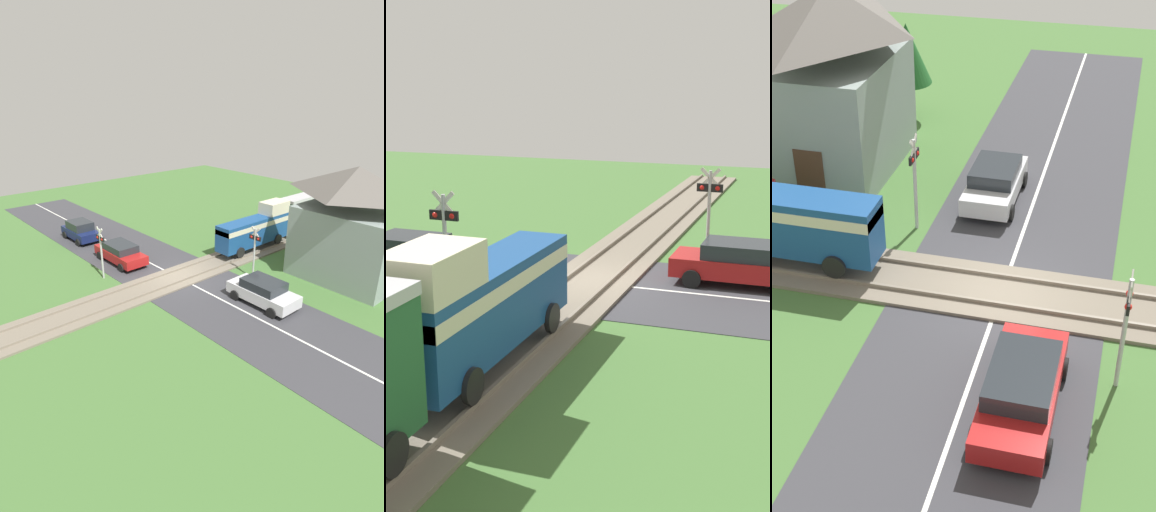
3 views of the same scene
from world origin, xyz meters
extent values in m
plane|color=#426B33|center=(0.00, 0.00, 0.00)|extent=(60.00, 60.00, 0.00)
cube|color=#38383D|center=(0.00, 0.00, 0.01)|extent=(48.00, 6.40, 0.02)
cube|color=silver|center=(0.00, 0.00, 0.02)|extent=(48.00, 0.12, 0.00)
cube|color=#756B5B|center=(0.00, 0.00, 0.06)|extent=(2.80, 48.00, 0.12)
cube|color=slate|center=(-0.72, 0.00, 0.18)|extent=(0.10, 48.00, 0.12)
cube|color=slate|center=(0.72, 0.00, 0.18)|extent=(0.10, 48.00, 0.12)
cube|color=navy|center=(0.00, 7.19, 1.57)|extent=(1.35, 6.63, 1.90)
cube|color=beige|center=(0.00, 7.19, 2.09)|extent=(1.37, 6.63, 0.36)
cylinder|color=black|center=(-0.72, 5.07, 0.62)|extent=(0.14, 0.76, 0.76)
cylinder|color=black|center=(0.72, 5.07, 0.62)|extent=(0.14, 0.76, 0.76)
cube|color=#A81919|center=(-4.58, -1.44, 0.60)|extent=(4.34, 1.72, 0.61)
cube|color=#23282D|center=(-4.58, -1.44, 1.16)|extent=(2.39, 1.58, 0.49)
cylinder|color=black|center=(-3.17, -0.58, 0.30)|extent=(0.60, 0.18, 0.60)
cylinder|color=black|center=(-3.17, -2.30, 0.30)|extent=(0.60, 0.18, 0.60)
cylinder|color=black|center=(-5.99, -0.58, 0.30)|extent=(0.60, 0.18, 0.60)
cylinder|color=black|center=(-5.99, -2.30, 0.30)|extent=(0.60, 0.18, 0.60)
cube|color=silver|center=(5.73, 1.44, 0.62)|extent=(4.04, 1.72, 0.64)
cube|color=#23282D|center=(5.73, 1.44, 1.20)|extent=(2.22, 1.58, 0.51)
cylinder|color=black|center=(4.42, 0.58, 0.30)|extent=(0.60, 0.18, 0.60)
cylinder|color=black|center=(4.42, 2.30, 0.30)|extent=(0.60, 0.18, 0.60)
cylinder|color=black|center=(7.04, 0.58, 0.30)|extent=(0.60, 0.18, 0.60)
cylinder|color=black|center=(7.04, 2.30, 0.30)|extent=(0.60, 0.18, 0.60)
cylinder|color=#B7B7B7|center=(-3.11, -3.65, 1.66)|extent=(0.12, 0.12, 3.32)
cube|color=black|center=(-3.11, -3.65, 2.72)|extent=(0.90, 0.08, 0.28)
sphere|color=red|center=(-3.38, -3.65, 2.72)|extent=(0.18, 0.18, 0.18)
sphere|color=red|center=(-2.84, -3.65, 2.72)|extent=(0.18, 0.18, 0.18)
cube|color=silver|center=(-3.11, -3.65, 3.07)|extent=(0.72, 0.04, 0.72)
cube|color=silver|center=(-3.11, -3.65, 3.07)|extent=(0.72, 0.04, 0.72)
cylinder|color=#B7B7B7|center=(3.11, 3.65, 1.66)|extent=(0.12, 0.12, 3.32)
cube|color=black|center=(3.11, 3.65, 2.72)|extent=(0.90, 0.08, 0.28)
sphere|color=red|center=(3.38, 3.65, 2.72)|extent=(0.18, 0.18, 0.18)
sphere|color=red|center=(2.84, 3.65, 2.72)|extent=(0.18, 0.18, 0.18)
cube|color=silver|center=(3.11, 3.65, 3.07)|extent=(0.72, 0.04, 0.72)
cube|color=silver|center=(3.11, 3.65, 3.07)|extent=(0.72, 0.04, 0.72)
cube|color=gray|center=(6.97, 7.88, 2.26)|extent=(6.17, 4.13, 4.51)
pyramid|color=#5B5651|center=(6.97, 7.88, 6.26)|extent=(6.67, 4.46, 1.74)
cube|color=#472D1E|center=(3.86, 7.88, 1.05)|extent=(0.06, 1.10, 2.10)
cylinder|color=#B2282D|center=(2.60, 8.79, 0.71)|extent=(0.42, 0.42, 1.42)
cylinder|color=brown|center=(12.56, 6.97, 0.84)|extent=(0.24, 0.24, 1.67)
cone|color=#1E5623|center=(12.56, 6.97, 2.99)|extent=(2.19, 2.19, 2.63)
camera|label=1|loc=(18.07, -14.57, 11.11)|focal=28.00mm
camera|label=2|loc=(-7.10, 20.82, 6.72)|focal=50.00mm
camera|label=3|loc=(-17.10, -3.18, 12.83)|focal=50.00mm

